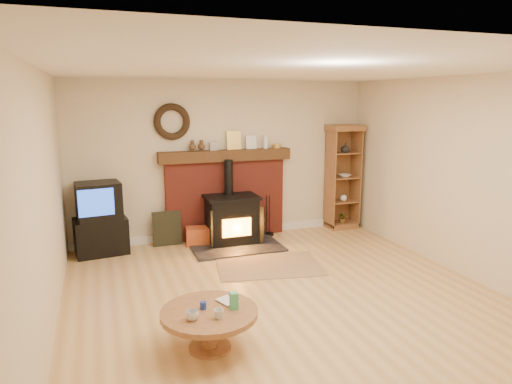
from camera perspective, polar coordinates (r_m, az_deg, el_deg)
name	(u,v)px	position (r m, az deg, el deg)	size (l,w,h in m)	color
ground	(289,301)	(5.45, 4.10, -13.39)	(5.50, 5.50, 0.00)	tan
room_shell	(286,153)	(5.06, 3.77, 4.95)	(5.02, 5.52, 2.61)	beige
chimney_breast	(226,190)	(7.61, -3.79, 0.20)	(2.20, 0.22, 1.78)	maroon
wood_stove	(232,221)	(7.34, -3.01, -3.58)	(1.40, 1.00, 1.34)	black
area_rug	(269,266)	(6.48, 1.64, -9.17)	(1.43, 0.99, 0.01)	brown
tv_unit	(100,220)	(7.22, -18.92, -3.32)	(0.81, 0.61, 1.09)	black
curio_cabinet	(342,177)	(8.31, 10.73, 1.87)	(0.60, 0.43, 1.86)	brown
firelog_box	(200,236)	(7.40, -6.96, -5.47)	(0.45, 0.28, 0.28)	orange
leaning_painting	(167,228)	(7.42, -11.05, -4.48)	(0.46, 0.03, 0.55)	black
fire_tools	(269,229)	(7.84, 1.62, -4.69)	(0.16, 0.16, 0.70)	black
coffee_table	(210,318)	(4.38, -5.83, -15.36)	(0.90, 0.90, 0.55)	brown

